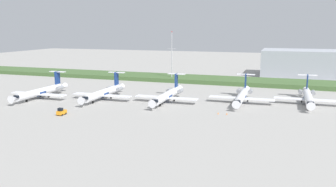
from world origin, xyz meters
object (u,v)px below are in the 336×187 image
(regional_jet_fifth, at_px, (308,97))
(baggage_tug, at_px, (61,112))
(safety_cone_front_marker, at_px, (218,113))
(safety_cone_mid_marker, at_px, (227,114))
(regional_jet_fourth, at_px, (242,95))
(regional_jet_nearest, at_px, (41,91))
(regional_jet_second, at_px, (104,92))
(regional_jet_third, at_px, (168,95))
(antenna_mast, at_px, (172,61))

(regional_jet_fifth, height_order, baggage_tug, regional_jet_fifth)
(safety_cone_front_marker, xyz_separation_m, safety_cone_mid_marker, (2.66, 0.18, 0.00))
(regional_jet_fourth, relative_size, safety_cone_front_marker, 56.36)
(safety_cone_mid_marker, bearing_deg, baggage_tug, -160.78)
(regional_jet_fifth, height_order, safety_cone_front_marker, regional_jet_fifth)
(regional_jet_nearest, relative_size, safety_cone_mid_marker, 56.36)
(safety_cone_front_marker, bearing_deg, regional_jet_nearest, 177.17)
(regional_jet_nearest, bearing_deg, regional_jet_second, 13.31)
(regional_jet_fifth, relative_size, safety_cone_mid_marker, 56.36)
(regional_jet_fifth, bearing_deg, safety_cone_front_marker, -137.81)
(regional_jet_nearest, bearing_deg, regional_jet_third, 10.38)
(antenna_mast, bearing_deg, safety_cone_front_marker, -60.08)
(regional_jet_nearest, height_order, regional_jet_second, same)
(regional_jet_nearest, relative_size, regional_jet_second, 1.00)
(regional_jet_fifth, bearing_deg, regional_jet_second, -167.76)
(regional_jet_nearest, relative_size, antenna_mast, 1.26)
(regional_jet_fifth, bearing_deg, antenna_mast, 149.97)
(regional_jet_fifth, xyz_separation_m, antenna_mast, (-61.85, 35.75, 7.66))
(antenna_mast, height_order, safety_cone_front_marker, antenna_mast)
(regional_jet_second, height_order, baggage_tug, regional_jet_second)
(safety_cone_mid_marker, bearing_deg, safety_cone_front_marker, -176.12)
(regional_jet_third, relative_size, regional_jet_fifth, 1.00)
(regional_jet_nearest, xyz_separation_m, regional_jet_second, (23.77, 5.62, 0.00))
(safety_cone_front_marker, bearing_deg, antenna_mast, 119.92)
(regional_jet_third, bearing_deg, regional_jet_second, -172.56)
(regional_jet_nearest, bearing_deg, regional_jet_fourth, 12.40)
(regional_jet_nearest, bearing_deg, safety_cone_front_marker, -2.83)
(regional_jet_nearest, height_order, safety_cone_front_marker, regional_jet_nearest)
(baggage_tug, bearing_deg, regional_jet_second, 88.69)
(antenna_mast, bearing_deg, regional_jet_third, -73.68)
(regional_jet_nearest, distance_m, baggage_tug, 30.59)
(antenna_mast, xyz_separation_m, safety_cone_mid_marker, (37.38, -60.15, -9.92))
(safety_cone_front_marker, bearing_deg, regional_jet_third, 149.50)
(baggage_tug, height_order, safety_cone_mid_marker, baggage_tug)
(regional_jet_second, relative_size, baggage_tug, 9.69)
(safety_cone_mid_marker, bearing_deg, regional_jet_fourth, 83.35)
(regional_jet_third, distance_m, safety_cone_mid_marker, 26.26)
(baggage_tug, relative_size, safety_cone_front_marker, 5.82)
(regional_jet_third, height_order, antenna_mast, antenna_mast)
(regional_jet_nearest, height_order, baggage_tug, regional_jet_nearest)
(baggage_tug, xyz_separation_m, safety_cone_front_marker, (45.25, 16.52, -0.73))
(regional_jet_nearest, xyz_separation_m, safety_cone_front_marker, (68.44, -3.38, -2.26))
(baggage_tug, xyz_separation_m, safety_cone_mid_marker, (47.91, 16.70, -0.73))
(safety_cone_front_marker, height_order, safety_cone_mid_marker, same)
(regional_jet_fifth, bearing_deg, regional_jet_nearest, -167.49)
(regional_jet_fourth, xyz_separation_m, antenna_mast, (-39.63, 40.82, 7.66))
(regional_jet_second, xyz_separation_m, regional_jet_fourth, (49.58, 10.51, 0.00))
(regional_jet_second, bearing_deg, baggage_tug, -91.31)
(antenna_mast, height_order, safety_cone_mid_marker, antenna_mast)
(safety_cone_mid_marker, bearing_deg, regional_jet_fifth, 44.93)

